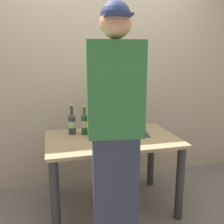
# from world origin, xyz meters

# --- Properties ---
(ground_plane) EXTENTS (8.00, 8.00, 0.00)m
(ground_plane) POSITION_xyz_m (0.00, 0.00, 0.00)
(ground_plane) COLOR slate
(ground_plane) RESTS_ON ground
(desk) EXTENTS (1.25, 0.79, 0.74)m
(desk) POSITION_xyz_m (0.00, 0.00, 0.59)
(desk) COLOR #9E8460
(desk) RESTS_ON ground
(laptop) EXTENTS (0.40, 0.40, 0.21)m
(laptop) POSITION_xyz_m (0.21, 0.11, 0.79)
(laptop) COLOR #383D4C
(laptop) RESTS_ON desk
(beer_bottle_green) EXTENTS (0.07, 0.07, 0.29)m
(beer_bottle_green) POSITION_xyz_m (-0.24, 0.17, 0.86)
(beer_bottle_green) COLOR #1E5123
(beer_bottle_green) RESTS_ON desk
(beer_bottle_dark) EXTENTS (0.07, 0.07, 0.30)m
(beer_bottle_dark) POSITION_xyz_m (-0.36, 0.21, 0.86)
(beer_bottle_dark) COLOR #333333
(beer_bottle_dark) RESTS_ON desk
(beer_bottle_amber) EXTENTS (0.07, 0.07, 0.31)m
(beer_bottle_amber) POSITION_xyz_m (-0.19, 0.07, 0.86)
(beer_bottle_amber) COLOR brown
(beer_bottle_amber) RESTS_ON desk
(person_figure) EXTENTS (0.40, 0.31, 1.85)m
(person_figure) POSITION_xyz_m (-0.13, -0.60, 0.97)
(person_figure) COLOR #2D3347
(person_figure) RESTS_ON ground
(back_wall) EXTENTS (6.00, 0.10, 2.60)m
(back_wall) POSITION_xyz_m (0.00, 0.70, 1.30)
(back_wall) COLOR tan
(back_wall) RESTS_ON ground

